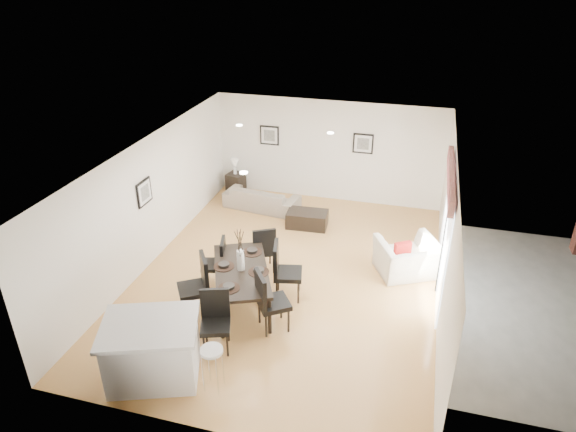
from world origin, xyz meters
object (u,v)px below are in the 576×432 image
(dining_chair_efar, at_px, (283,268))
(kitchen_island, at_px, (153,350))
(sofa, at_px, (262,198))
(dining_chair_enear, at_px, (268,298))
(dining_chair_wnear, at_px, (198,282))
(coffee_table, at_px, (307,219))
(side_table, at_px, (236,183))
(dining_chair_head, at_px, (215,317))
(armchair, at_px, (407,258))
(dining_table, at_px, (241,273))
(dining_chair_foot, at_px, (264,247))
(bar_stool, at_px, (212,355))
(dining_chair_wfar, at_px, (218,260))

(dining_chair_efar, distance_m, kitchen_island, 2.90)
(sofa, xyz_separation_m, dining_chair_enear, (1.61, -4.59, 0.37))
(dining_chair_wnear, distance_m, coffee_table, 4.00)
(side_table, bearing_deg, dining_chair_head, -72.39)
(armchair, height_order, dining_table, dining_table)
(dining_chair_enear, height_order, coffee_table, dining_chair_enear)
(dining_chair_foot, height_order, side_table, dining_chair_foot)
(dining_chair_enear, height_order, dining_chair_foot, dining_chair_enear)
(dining_chair_foot, bearing_deg, dining_chair_head, 59.55)
(kitchen_island, xyz_separation_m, bar_stool, (1.00, -0.00, 0.14))
(dining_table, height_order, dining_chair_efar, dining_chair_efar)
(armchair, distance_m, kitchen_island, 5.40)
(side_table, height_order, bar_stool, bar_stool)
(dining_chair_head, height_order, coffee_table, dining_chair_head)
(sofa, distance_m, dining_chair_wnear, 4.50)
(dining_chair_foot, relative_size, coffee_table, 1.09)
(armchair, bearing_deg, sofa, -56.64)
(sofa, bearing_deg, dining_chair_enear, 117.09)
(sofa, xyz_separation_m, armchair, (3.85, -2.16, 0.10))
(dining_chair_enear, bearing_deg, armchair, -77.15)
(dining_chair_wfar, bearing_deg, dining_chair_head, 5.77)
(dining_chair_wfar, bearing_deg, kitchen_island, -15.81)
(dining_chair_enear, distance_m, side_table, 5.95)
(armchair, bearing_deg, dining_chair_enear, 20.03)
(dining_chair_enear, bearing_deg, dining_chair_efar, -33.70)
(coffee_table, xyz_separation_m, kitchen_island, (-1.15, -5.49, 0.32))
(dining_chair_foot, relative_size, side_table, 1.86)
(dining_chair_enear, bearing_deg, dining_chair_wnear, 50.65)
(dining_chair_wnear, distance_m, dining_chair_efar, 1.61)
(kitchen_island, distance_m, bar_stool, 1.01)
(dining_chair_wnear, height_order, dining_chair_enear, dining_chair_wnear)
(dining_chair_foot, height_order, kitchen_island, dining_chair_foot)
(armchair, distance_m, side_table, 5.65)
(dining_chair_enear, relative_size, side_table, 2.04)
(dining_chair_head, bearing_deg, side_table, 88.60)
(dining_chair_head, distance_m, dining_chair_foot, 2.38)
(sofa, distance_m, side_table, 1.24)
(armchair, relative_size, dining_chair_wnear, 0.99)
(bar_stool, bearing_deg, dining_chair_efar, 81.70)
(dining_chair_efar, height_order, dining_chair_foot, dining_chair_efar)
(armchair, xyz_separation_m, dining_table, (-2.92, -1.90, 0.33))
(sofa, height_order, armchair, armchair)
(dining_chair_wnear, xyz_separation_m, dining_chair_head, (0.65, -0.76, -0.06))
(dining_table, relative_size, dining_chair_wfar, 2.07)
(armchair, xyz_separation_m, bar_stool, (-2.63, -4.00, 0.27))
(dining_chair_enear, bearing_deg, side_table, -8.50)
(dining_chair_wfar, height_order, dining_chair_head, dining_chair_head)
(bar_stool, bearing_deg, dining_chair_head, 109.58)
(dining_chair_enear, height_order, dining_chair_efar, same)
(coffee_table, xyz_separation_m, bar_stool, (-0.15, -5.49, 0.46))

